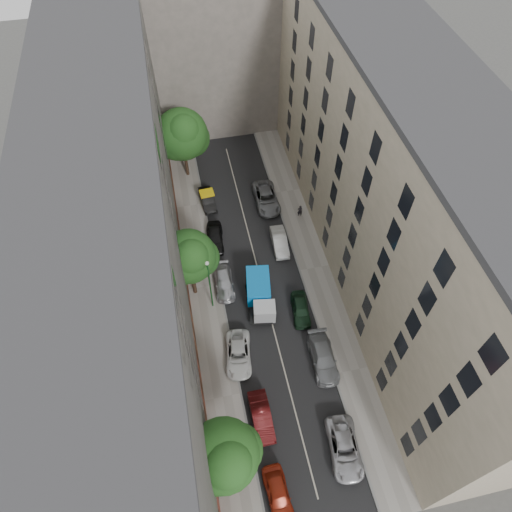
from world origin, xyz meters
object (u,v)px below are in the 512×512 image
object	(u,v)px
tarp_truck	(260,294)
pedestrian	(300,211)
car_left_3	(224,282)
car_left_4	(215,238)
car_left_0	(278,494)
car_right_1	(323,358)
tree_mid	(190,258)
car_right_3	(280,242)
lamp_post	(209,280)
car_left_5	(208,200)
car_left_2	(238,354)
car_left_1	(261,417)
tree_near	(225,457)
car_right_0	(344,448)
car_right_2	(301,309)
car_right_4	(266,198)
tree_far	(183,136)

from	to	relation	value
tarp_truck	pedestrian	bearing A→B (deg)	65.20
car_left_3	car_left_4	world-z (taller)	car_left_4
car_left_0	car_left_4	xyz separation A→B (m)	(-0.80, 24.40, 0.02)
car_right_1	tree_mid	bearing A→B (deg)	139.47
car_right_3	lamp_post	xyz separation A→B (m)	(-7.79, -5.75, 3.63)
car_left_5	tree_mid	size ratio (longest dim) A/B	0.48
car_right_3	car_left_2	bearing A→B (deg)	-116.41
car_left_0	car_left_1	world-z (taller)	car_left_1
tree_near	car_left_0	bearing A→B (deg)	-30.48
car_right_0	pedestrian	xyz separation A→B (m)	(3.09, 24.06, 0.21)
car_left_1	car_right_2	size ratio (longest dim) A/B	1.09
car_left_4	car_right_3	world-z (taller)	car_left_4
car_left_1	car_right_4	xyz separation A→B (m)	(5.60, 23.20, 0.04)
car_left_2	lamp_post	size ratio (longest dim) A/B	0.68
car_right_2	tree_far	size ratio (longest dim) A/B	0.45
tarp_truck	car_left_5	size ratio (longest dim) A/B	1.41
tree_mid	car_left_3	bearing A→B (deg)	5.75
car_left_4	car_left_5	xyz separation A→B (m)	(0.05, 5.60, -0.08)
lamp_post	car_left_0	bearing A→B (deg)	-82.57
car_right_0	lamp_post	world-z (taller)	lamp_post
car_left_1	pedestrian	size ratio (longest dim) A/B	2.82
tree_near	tarp_truck	bearing A→B (deg)	69.49
tree_near	lamp_post	bearing A→B (deg)	86.06
car_left_0	car_left_1	size ratio (longest dim) A/B	0.96
car_left_4	car_right_2	distance (m)	11.87
tree_mid	tree_near	bearing A→B (deg)	-89.00
tarp_truck	tree_far	xyz separation A→B (m)	(-4.47, 18.63, 4.35)
tarp_truck	car_left_0	xyz separation A→B (m)	(-2.20, -16.36, -0.63)
car_right_2	pedestrian	bearing A→B (deg)	82.27
car_left_5	car_right_2	distance (m)	16.84
car_left_0	car_right_1	bearing A→B (deg)	54.02
car_left_5	tree_far	size ratio (longest dim) A/B	0.46
car_right_2	car_right_4	bearing A→B (deg)	97.10
tree_near	lamp_post	world-z (taller)	tree_near
car_left_0	car_left_2	xyz separation A→B (m)	(-0.80, 11.20, -0.05)
tree_near	tree_far	bearing A→B (deg)	88.37
car_right_3	tree_far	bearing A→B (deg)	125.33
car_left_1	pedestrian	bearing A→B (deg)	66.74
tree_near	pedestrian	size ratio (longest dim) A/B	5.86
car_right_4	car_left_5	bearing A→B (deg)	169.82
car_left_3	car_left_5	distance (m)	11.20
car_left_3	pedestrian	world-z (taller)	pedestrian
car_left_1	car_right_3	distance (m)	17.83
car_left_2	tree_mid	bearing A→B (deg)	118.71
tree_far	lamp_post	world-z (taller)	tree_far
car_right_1	car_right_3	xyz separation A→B (m)	(-0.59, 13.17, -0.04)
car_left_1	car_right_2	bearing A→B (deg)	57.27
car_left_2	car_right_3	world-z (taller)	car_right_3
car_left_0	car_right_2	distance (m)	15.45
tree_near	tree_mid	distance (m)	16.65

